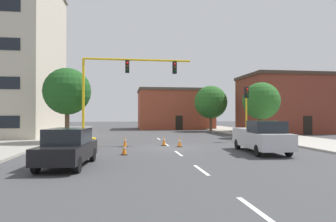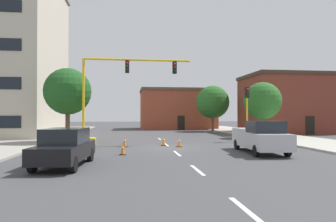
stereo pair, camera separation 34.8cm
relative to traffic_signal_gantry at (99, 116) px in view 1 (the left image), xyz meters
name	(u,v)px [view 1 (the left image)]	position (x,y,z in m)	size (l,w,h in m)	color
ground_plane	(171,148)	(5.24, -3.03, -2.26)	(160.00, 160.00, 0.00)	#424244
sidewalk_left	(26,140)	(-6.96, 4.97, -2.19)	(6.00, 56.00, 0.14)	#9E998E
sidewalk_right	(276,137)	(17.45, 4.97, -2.19)	(6.00, 56.00, 0.14)	#B2ADA3
lane_stripe_seg_0	(257,211)	(5.24, -17.03, -2.26)	(0.16, 2.40, 0.01)	silver
lane_stripe_seg_1	(201,170)	(5.24, -11.53, -2.26)	(0.16, 2.40, 0.01)	silver
lane_stripe_seg_2	(179,153)	(5.24, -6.03, -2.26)	(0.16, 2.40, 0.01)	silver
lane_stripe_seg_3	(166,144)	(5.24, -0.53, -2.26)	(0.16, 2.40, 0.01)	silver
lane_stripe_seg_4	(159,139)	(5.24, 4.97, -2.26)	(0.16, 2.40, 0.01)	silver
building_brick_center	(175,109)	(10.23, 25.70, 1.03)	(12.20, 8.81, 6.56)	brown
building_row_right	(289,104)	(23.27, 12.57, 1.50)	(11.96, 8.34, 7.51)	brown
traffic_signal_gantry	(99,116)	(0.00, 0.00, 0.00)	(9.38, 1.20, 6.83)	yellow
traffic_light_pole_right	(246,102)	(12.70, 1.38, 1.27)	(0.32, 0.47, 4.80)	yellow
tree_left_near	(67,92)	(-2.72, 1.59, 2.01)	(3.86, 3.86, 6.22)	brown
tree_right_mid	(261,101)	(15.82, 5.04, 1.50)	(3.81, 3.81, 5.68)	#4C3823
tree_right_far	(211,102)	(13.98, 17.00, 1.86)	(4.63, 4.63, 6.44)	brown
pickup_truck_silver	(261,137)	(10.40, -6.38, -1.29)	(2.32, 5.51, 1.99)	#BCBCC1
sedan_black_near_left	(68,147)	(-0.57, -9.85, -1.38)	(2.26, 4.65, 1.74)	black
traffic_cone_roadside_a	(164,141)	(4.95, -1.33, -1.89)	(0.36, 0.36, 0.75)	black
traffic_cone_roadside_b	(125,142)	(2.01, -2.03, -1.88)	(0.36, 0.36, 0.78)	black
traffic_cone_roadside_c	(124,149)	(1.97, -6.23, -1.94)	(0.36, 0.36, 0.67)	black
traffic_cone_roadside_d	(180,142)	(5.97, -2.42, -1.92)	(0.36, 0.36, 0.70)	black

